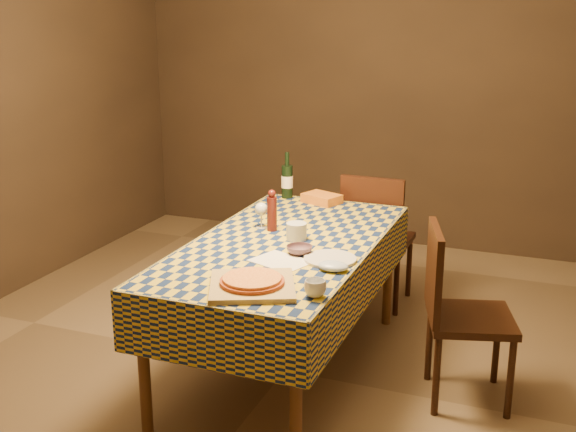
# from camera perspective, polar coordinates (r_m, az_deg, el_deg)

# --- Properties ---
(room) EXTENTS (5.00, 5.10, 2.70)m
(room) POSITION_cam_1_polar(r_m,az_deg,el_deg) (3.72, -0.28, 6.46)
(room) COLOR brown
(room) RESTS_ON ground
(dining_table) EXTENTS (0.94, 1.84, 0.77)m
(dining_table) POSITION_cam_1_polar(r_m,az_deg,el_deg) (3.89, -0.27, -3.11)
(dining_table) COLOR brown
(dining_table) RESTS_ON ground
(cutting_board) EXTENTS (0.50, 0.50, 0.02)m
(cutting_board) POSITION_cam_1_polar(r_m,az_deg,el_deg) (3.25, -2.85, -5.51)
(cutting_board) COLOR #A78B4E
(cutting_board) RESTS_ON dining_table
(pizza) EXTENTS (0.31, 0.31, 0.03)m
(pizza) POSITION_cam_1_polar(r_m,az_deg,el_deg) (3.24, -2.85, -5.09)
(pizza) COLOR #983B19
(pizza) RESTS_ON cutting_board
(pepper_mill) EXTENTS (0.06, 0.06, 0.24)m
(pepper_mill) POSITION_cam_1_polar(r_m,az_deg,el_deg) (4.03, -1.28, 0.36)
(pepper_mill) COLOR #4A1411
(pepper_mill) RESTS_ON dining_table
(bowl) EXTENTS (0.17, 0.17, 0.04)m
(bowl) POSITION_cam_1_polar(r_m,az_deg,el_deg) (3.68, 0.91, -2.69)
(bowl) COLOR #604450
(bowl) RESTS_ON dining_table
(wine_glass) EXTENTS (0.07, 0.07, 0.15)m
(wine_glass) POSITION_cam_1_polar(r_m,az_deg,el_deg) (4.08, -2.13, 0.47)
(wine_glass) COLOR silver
(wine_glass) RESTS_ON dining_table
(wine_bottle) EXTENTS (0.08, 0.08, 0.30)m
(wine_bottle) POSITION_cam_1_polar(r_m,az_deg,el_deg) (4.72, -0.07, 2.81)
(wine_bottle) COLOR black
(wine_bottle) RESTS_ON dining_table
(deli_tub) EXTENTS (0.14, 0.14, 0.09)m
(deli_tub) POSITION_cam_1_polar(r_m,az_deg,el_deg) (3.89, 0.68, -1.21)
(deli_tub) COLOR silver
(deli_tub) RESTS_ON dining_table
(takeout_container) EXTENTS (0.27, 0.23, 0.06)m
(takeout_container) POSITION_cam_1_polar(r_m,az_deg,el_deg) (4.62, 2.69, 1.39)
(takeout_container) COLOR orange
(takeout_container) RESTS_ON dining_table
(white_plate) EXTENTS (0.31, 0.31, 0.02)m
(white_plate) POSITION_cam_1_polar(r_m,az_deg,el_deg) (3.59, 3.35, -3.42)
(white_plate) COLOR silver
(white_plate) RESTS_ON dining_table
(tumbler) EXTENTS (0.10, 0.10, 0.08)m
(tumbler) POSITION_cam_1_polar(r_m,az_deg,el_deg) (3.15, 2.17, -5.73)
(tumbler) COLOR silver
(tumbler) RESTS_ON dining_table
(flour_patch) EXTENTS (0.33, 0.29, 0.00)m
(flour_patch) POSITION_cam_1_polar(r_m,az_deg,el_deg) (3.57, -0.57, -3.60)
(flour_patch) COLOR silver
(flour_patch) RESTS_ON dining_table
(flour_bag) EXTENTS (0.17, 0.15, 0.04)m
(flour_bag) POSITION_cam_1_polar(r_m,az_deg,el_deg) (3.46, 3.60, -3.96)
(flour_bag) COLOR #ADC1DD
(flour_bag) RESTS_ON dining_table
(chair_far) EXTENTS (0.43, 0.43, 0.93)m
(chair_far) POSITION_cam_1_polar(r_m,az_deg,el_deg) (4.85, 6.93, -1.36)
(chair_far) COLOR black
(chair_far) RESTS_ON ground
(chair_right) EXTENTS (0.53, 0.52, 0.93)m
(chair_right) POSITION_cam_1_polar(r_m,az_deg,el_deg) (3.79, 13.07, -6.88)
(chair_right) COLOR black
(chair_right) RESTS_ON ground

